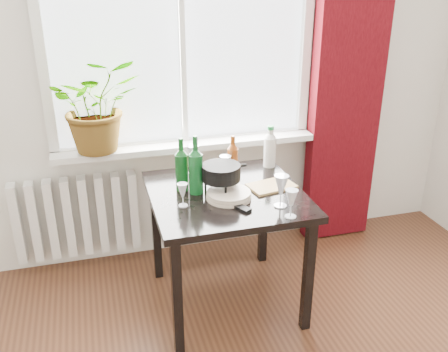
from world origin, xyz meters
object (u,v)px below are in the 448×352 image
object	(u,v)px
wine_bottle_right	(196,165)
wineglass_front_right	(281,191)
plate_stack	(229,195)
fondue_pot	(221,179)
tv_remote	(239,207)
radiator	(77,217)
potted_plant	(97,105)
wineglass_back_left	(193,159)
cutting_board	(271,186)
cleaning_bottle	(270,146)
wineglass_front_left	(183,195)
bottle_amber	(233,157)
wineglass_back_center	(225,169)
table	(226,207)
wineglass_far_right	(291,203)
wine_bottle_left	(182,164)

from	to	relation	value
wine_bottle_right	wineglass_front_right	world-z (taller)	wine_bottle_right
plate_stack	fondue_pot	xyz separation A→B (m)	(-0.02, 0.08, 0.06)
plate_stack	tv_remote	bearing A→B (deg)	-81.53
radiator	tv_remote	size ratio (longest dim) A/B	5.24
fondue_pot	wineglass_front_right	bearing A→B (deg)	-31.06
potted_plant	wineglass_back_left	size ratio (longest dim) A/B	3.15
cutting_board	cleaning_bottle	bearing A→B (deg)	71.98
wineglass_back_left	cutting_board	world-z (taller)	wineglass_back_left
radiator	wineglass_back_left	world-z (taller)	wineglass_back_left
wineglass_front_left	bottle_amber	bearing A→B (deg)	39.14
wineglass_front_right	wineglass_front_left	distance (m)	0.52
wine_bottle_right	cutting_board	bearing A→B (deg)	-6.00
wineglass_back_center	radiator	bearing A→B (deg)	151.15
table	cleaning_bottle	bearing A→B (deg)	38.95
wineglass_front_left	tv_remote	xyz separation A→B (m)	(0.28, -0.10, -0.06)
radiator	table	world-z (taller)	table
wineglass_back_center	fondue_pot	size ratio (longest dim) A/B	0.67
table	tv_remote	xyz separation A→B (m)	(0.01, -0.20, 0.10)
wineglass_far_right	wineglass_front_left	bearing A→B (deg)	152.01
radiator	wine_bottle_right	distance (m)	1.05
potted_plant	wine_bottle_left	world-z (taller)	potted_plant
wineglass_front_right	plate_stack	xyz separation A→B (m)	(-0.24, 0.16, -0.07)
radiator	wineglass_back_left	bearing A→B (deg)	-23.22
tv_remote	wine_bottle_right	bearing A→B (deg)	97.81
wine_bottle_left	radiator	bearing A→B (deg)	139.50
potted_plant	wine_bottle_right	bearing A→B (deg)	-48.77
wineglass_front_right	fondue_pot	xyz separation A→B (m)	(-0.26, 0.25, -0.01)
wineglass_back_left	fondue_pot	size ratio (longest dim) A/B	0.74
potted_plant	cutting_board	world-z (taller)	potted_plant
bottle_amber	wineglass_far_right	distance (m)	0.58
wineglass_front_left	cleaning_bottle	bearing A→B (deg)	32.23
table	wineglass_far_right	distance (m)	0.47
radiator	table	xyz separation A→B (m)	(0.85, -0.63, 0.27)
plate_stack	bottle_amber	bearing A→B (deg)	69.34
wine_bottle_left	tv_remote	bearing A→B (deg)	-51.63
bottle_amber	wineglass_far_right	world-z (taller)	bottle_amber
table	wineglass_back_left	bearing A→B (deg)	110.63
potted_plant	wine_bottle_right	distance (m)	0.77
wine_bottle_right	wineglass_back_center	bearing A→B (deg)	26.97
wine_bottle_right	wineglass_front_left	bearing A→B (deg)	-125.77
wineglass_back_left	wineglass_front_left	world-z (taller)	wineglass_back_left
potted_plant	wineglass_far_right	size ratio (longest dim) A/B	3.72
bottle_amber	cutting_board	distance (m)	0.29
wineglass_front_right	wineglass_back_left	world-z (taller)	wineglass_back_left
table	plate_stack	xyz separation A→B (m)	(-0.01, -0.08, 0.11)
radiator	table	bearing A→B (deg)	-36.54
wineglass_back_left	wineglass_front_left	distance (m)	0.45
wineglass_front_left	cutting_board	bearing A→B (deg)	10.53
fondue_pot	cutting_board	world-z (taller)	fondue_pot
cleaning_bottle	wine_bottle_left	bearing A→B (deg)	-161.89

